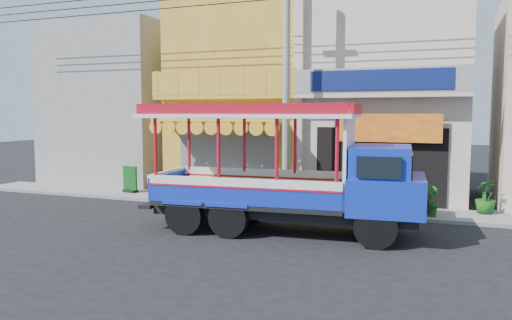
{
  "coord_description": "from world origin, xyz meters",
  "views": [
    {
      "loc": [
        4.19,
        -13.25,
        3.43
      ],
      "look_at": [
        -1.81,
        2.5,
        1.83
      ],
      "focal_mm": 35.0,
      "sensor_mm": 36.0,
      "label": 1
    }
  ],
  "objects": [
    {
      "name": "potted_plant_b",
      "position": [
        3.81,
        3.45,
        0.6
      ],
      "size": [
        0.68,
        0.68,
        0.97
      ],
      "primitive_type": "imported",
      "rotation": [
        0.0,
        0.0,
        2.39
      ],
      "color": "#1A5518",
      "rests_on": "sidewalk"
    },
    {
      "name": "potted_plant_c",
      "position": [
        5.48,
        4.56,
        0.68
      ],
      "size": [
        0.89,
        0.89,
        1.12
      ],
      "primitive_type": "imported",
      "rotation": [
        0.0,
        0.0,
        4.0
      ],
      "color": "#1A5518",
      "rests_on": "sidewalk"
    },
    {
      "name": "potted_plant_a",
      "position": [
        0.82,
        3.81,
        0.59
      ],
      "size": [
        1.11,
        1.1,
        0.93
      ],
      "primitive_type": "imported",
      "rotation": [
        0.0,
        0.0,
        0.73
      ],
      "color": "#1A5518",
      "rests_on": "sidewalk"
    },
    {
      "name": "filler_building_left",
      "position": [
        -11.0,
        8.0,
        3.8
      ],
      "size": [
        6.0,
        6.0,
        7.6
      ],
      "primitive_type": "cube",
      "color": "gray",
      "rests_on": "ground"
    },
    {
      "name": "utility_pole",
      "position": [
        -0.85,
        3.3,
        5.03
      ],
      "size": [
        28.0,
        0.26,
        9.0
      ],
      "color": "gray",
      "rests_on": "ground"
    },
    {
      "name": "shophouse_right",
      "position": [
        2.0,
        7.96,
        4.11
      ],
      "size": [
        6.0,
        6.75,
        8.24
      ],
      "color": "#BDB09B",
      "rests_on": "ground"
    },
    {
      "name": "songthaew_truck",
      "position": [
        0.45,
        0.24,
        1.77
      ],
      "size": [
        8.05,
        3.13,
        3.68
      ],
      "color": "black",
      "rests_on": "ground"
    },
    {
      "name": "party_pilaster",
      "position": [
        -1.0,
        4.85,
        4.0
      ],
      "size": [
        0.35,
        0.3,
        8.0
      ],
      "primitive_type": "cube",
      "color": "#BDB09B",
      "rests_on": "ground"
    },
    {
      "name": "sidewalk",
      "position": [
        0.0,
        4.0,
        0.06
      ],
      "size": [
        30.0,
        2.0,
        0.12
      ],
      "primitive_type": "cube",
      "color": "slate",
      "rests_on": "ground"
    },
    {
      "name": "ground",
      "position": [
        0.0,
        0.0,
        0.0
      ],
      "size": [
        90.0,
        90.0,
        0.0
      ],
      "primitive_type": "plane",
      "color": "black",
      "rests_on": "ground"
    },
    {
      "name": "shophouse_left",
      "position": [
        -4.0,
        7.96,
        4.11
      ],
      "size": [
        6.0,
        7.5,
        8.24
      ],
      "color": "#BC8529",
      "rests_on": "ground"
    },
    {
      "name": "green_sign",
      "position": [
        -8.06,
        4.13,
        0.58
      ],
      "size": [
        0.72,
        0.43,
        1.09
      ],
      "color": "black",
      "rests_on": "sidewalk"
    }
  ]
}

